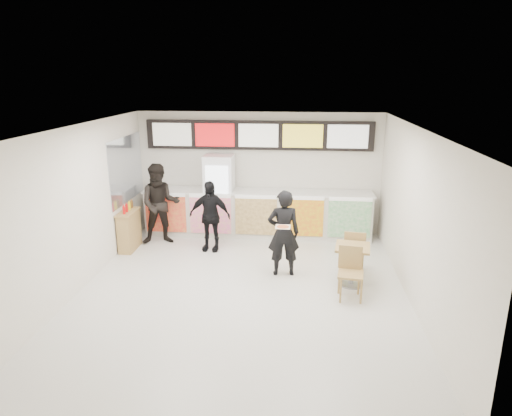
# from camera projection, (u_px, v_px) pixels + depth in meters

# --- Properties ---
(floor) EXTENTS (7.00, 7.00, 0.00)m
(floor) POSITION_uv_depth(u_px,v_px,m) (242.00, 291.00, 8.43)
(floor) COLOR beige
(floor) RESTS_ON ground
(ceiling) EXTENTS (7.00, 7.00, 0.00)m
(ceiling) POSITION_uv_depth(u_px,v_px,m) (241.00, 128.00, 7.59)
(ceiling) COLOR white
(ceiling) RESTS_ON wall_back
(wall_back) EXTENTS (6.00, 0.00, 6.00)m
(wall_back) POSITION_uv_depth(u_px,v_px,m) (259.00, 173.00, 11.35)
(wall_back) COLOR silver
(wall_back) RESTS_ON floor
(wall_left) EXTENTS (0.00, 7.00, 7.00)m
(wall_left) POSITION_uv_depth(u_px,v_px,m) (78.00, 209.00, 8.28)
(wall_left) COLOR silver
(wall_left) RESTS_ON floor
(wall_right) EXTENTS (0.00, 7.00, 7.00)m
(wall_right) POSITION_uv_depth(u_px,v_px,m) (417.00, 219.00, 7.74)
(wall_right) COLOR silver
(wall_right) RESTS_ON floor
(service_counter) EXTENTS (5.56, 0.77, 1.14)m
(service_counter) POSITION_uv_depth(u_px,v_px,m) (257.00, 213.00, 11.22)
(service_counter) COLOR silver
(service_counter) RESTS_ON floor
(menu_board) EXTENTS (5.50, 0.14, 0.70)m
(menu_board) POSITION_uv_depth(u_px,v_px,m) (259.00, 135.00, 11.00)
(menu_board) COLOR black
(menu_board) RESTS_ON wall_back
(drinks_fridge) EXTENTS (0.70, 0.67, 2.00)m
(drinks_fridge) POSITION_uv_depth(u_px,v_px,m) (220.00, 195.00, 11.20)
(drinks_fridge) COLOR white
(drinks_fridge) RESTS_ON floor
(mirror_panel) EXTENTS (0.01, 2.00, 1.50)m
(mirror_panel) POSITION_uv_depth(u_px,v_px,m) (126.00, 169.00, 10.55)
(mirror_panel) COLOR #B2B7BF
(mirror_panel) RESTS_ON wall_left
(customer_main) EXTENTS (0.68, 0.49, 1.74)m
(customer_main) POSITION_uv_depth(u_px,v_px,m) (284.00, 233.00, 8.93)
(customer_main) COLOR black
(customer_main) RESTS_ON floor
(customer_left) EXTENTS (1.08, 0.94, 1.91)m
(customer_left) POSITION_uv_depth(u_px,v_px,m) (160.00, 204.00, 10.61)
(customer_left) COLOR black
(customer_left) RESTS_ON floor
(customer_mid) EXTENTS (0.98, 0.49, 1.61)m
(customer_mid) POSITION_uv_depth(u_px,v_px,m) (210.00, 216.00, 10.23)
(customer_mid) COLOR black
(customer_mid) RESTS_ON floor
(pizza_slice) EXTENTS (0.36, 0.36, 0.02)m
(pizza_slice) POSITION_uv_depth(u_px,v_px,m) (283.00, 226.00, 8.42)
(pizza_slice) COLOR beige
(pizza_slice) RESTS_ON customer_main
(cafe_table) EXTENTS (0.71, 1.64, 0.93)m
(cafe_table) POSITION_uv_depth(u_px,v_px,m) (352.00, 258.00, 8.55)
(cafe_table) COLOR tan
(cafe_table) RESTS_ON floor
(condiment_ledge) EXTENTS (0.33, 0.81, 1.07)m
(condiment_ledge) POSITION_uv_depth(u_px,v_px,m) (129.00, 230.00, 10.37)
(condiment_ledge) COLOR tan
(condiment_ledge) RESTS_ON floor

